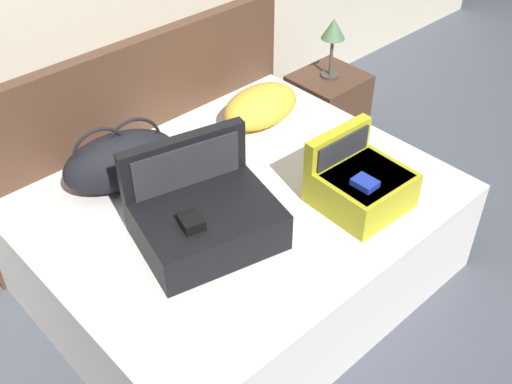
# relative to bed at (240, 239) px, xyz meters

# --- Properties ---
(ground_plane) EXTENTS (12.00, 12.00, 0.00)m
(ground_plane) POSITION_rel_bed_xyz_m (0.00, -0.40, -0.28)
(ground_plane) COLOR #4C515B
(bed) EXTENTS (1.94, 1.56, 0.56)m
(bed) POSITION_rel_bed_xyz_m (0.00, 0.00, 0.00)
(bed) COLOR silver
(bed) RESTS_ON ground
(headboard) EXTENTS (1.98, 0.08, 1.08)m
(headboard) POSITION_rel_bed_xyz_m (0.00, 0.82, 0.26)
(headboard) COLOR #4C3323
(headboard) RESTS_ON ground
(hard_case_large) EXTENTS (0.69, 0.60, 0.42)m
(hard_case_large) POSITION_rel_bed_xyz_m (-0.30, -0.11, 0.40)
(hard_case_large) COLOR black
(hard_case_large) RESTS_ON bed
(hard_case_medium) EXTENTS (0.41, 0.41, 0.33)m
(hard_case_medium) POSITION_rel_bed_xyz_m (0.39, -0.42, 0.39)
(hard_case_medium) COLOR gold
(hard_case_medium) RESTS_ON bed
(duffel_bag) EXTENTS (0.61, 0.39, 0.36)m
(duffel_bag) POSITION_rel_bed_xyz_m (-0.36, 0.46, 0.43)
(duffel_bag) COLOR black
(duffel_bag) RESTS_ON bed
(pillow_near_headboard) EXTENTS (0.49, 0.31, 0.21)m
(pillow_near_headboard) POSITION_rel_bed_xyz_m (0.53, 0.42, 0.38)
(pillow_near_headboard) COLOR gold
(pillow_near_headboard) RESTS_ON bed
(nightstand) EXTENTS (0.44, 0.40, 0.54)m
(nightstand) POSITION_rel_bed_xyz_m (1.25, 0.53, -0.01)
(nightstand) COLOR #4C3323
(nightstand) RESTS_ON ground
(table_lamp) EXTENTS (0.15, 0.15, 0.39)m
(table_lamp) POSITION_rel_bed_xyz_m (1.25, 0.53, 0.56)
(table_lamp) COLOR #3F3833
(table_lamp) RESTS_ON nightstand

